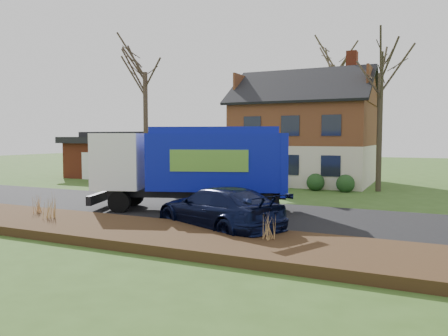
% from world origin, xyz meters
% --- Properties ---
extents(ground, '(120.00, 120.00, 0.00)m').
position_xyz_m(ground, '(0.00, 0.00, 0.00)').
color(ground, '#314E1A').
rests_on(ground, ground).
extents(road, '(80.00, 7.00, 0.02)m').
position_xyz_m(road, '(0.00, 0.00, 0.01)').
color(road, black).
rests_on(road, ground).
extents(mulch_verge, '(80.00, 3.50, 0.30)m').
position_xyz_m(mulch_verge, '(0.00, -5.30, 0.15)').
color(mulch_verge, '#322010').
rests_on(mulch_verge, ground).
extents(main_house, '(12.95, 8.95, 9.26)m').
position_xyz_m(main_house, '(1.49, 13.91, 4.03)').
color(main_house, beige).
rests_on(main_house, ground).
extents(ranch_house, '(9.80, 8.20, 3.70)m').
position_xyz_m(ranch_house, '(-12.00, 13.00, 1.81)').
color(ranch_house, maroon).
rests_on(ranch_house, ground).
extents(garbage_truck, '(8.93, 5.00, 3.71)m').
position_xyz_m(garbage_truck, '(0.68, 0.09, 2.14)').
color(garbage_truck, black).
rests_on(garbage_truck, ground).
extents(silver_sedan, '(4.96, 3.06, 1.54)m').
position_xyz_m(silver_sedan, '(-1.36, 4.40, 0.77)').
color(silver_sedan, '#ABADB3').
rests_on(silver_sedan, ground).
extents(navy_wagon, '(5.75, 4.22, 1.55)m').
position_xyz_m(navy_wagon, '(3.45, -3.29, 0.77)').
color(navy_wagon, black).
rests_on(navy_wagon, ground).
extents(tree_front_west, '(3.62, 3.62, 10.76)m').
position_xyz_m(tree_front_west, '(-7.83, 8.40, 8.87)').
color(tree_front_west, '#3E3125').
rests_on(tree_front_west, ground).
extents(tree_front_east, '(3.64, 3.64, 10.10)m').
position_xyz_m(tree_front_east, '(7.34, 10.87, 8.21)').
color(tree_front_east, '#393122').
rests_on(tree_front_east, ground).
extents(tree_back, '(4.00, 4.00, 12.66)m').
position_xyz_m(tree_back, '(2.56, 20.58, 10.55)').
color(tree_back, '#453B29').
rests_on(tree_back, ground).
extents(grass_clump_west, '(0.31, 0.25, 0.82)m').
position_xyz_m(grass_clump_west, '(-3.80, -4.64, 0.71)').
color(grass_clump_west, '#B0824D').
rests_on(grass_clump_west, mulch_verge).
extents(grass_clump_mid, '(0.34, 0.28, 0.96)m').
position_xyz_m(grass_clump_mid, '(-2.36, -5.29, 0.78)').
color(grass_clump_mid, '#A8824A').
rests_on(grass_clump_mid, mulch_verge).
extents(grass_clump_east, '(0.31, 0.26, 0.79)m').
position_xyz_m(grass_clump_east, '(5.90, -5.01, 0.69)').
color(grass_clump_east, '#AB834B').
rests_on(grass_clump_east, mulch_verge).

